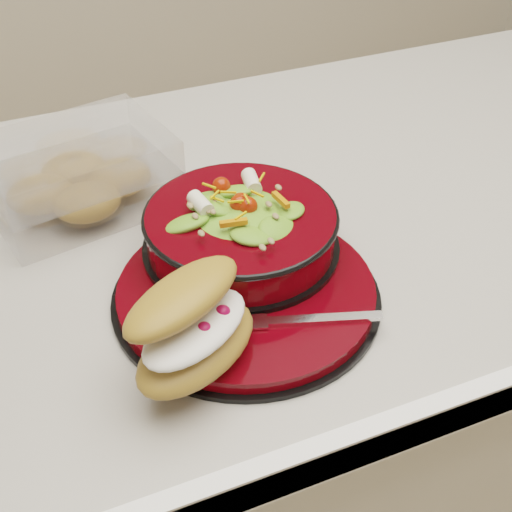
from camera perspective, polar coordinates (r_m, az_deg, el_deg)
name	(u,v)px	position (r m, az deg, el deg)	size (l,w,h in m)	color
island_counter	(348,396)	(1.28, 7.34, -11.03)	(1.24, 0.74, 0.90)	white
dinner_plate	(247,292)	(0.78, -0.71, -2.94)	(0.29, 0.29, 0.02)	black
salad_bowl	(241,224)	(0.80, -1.24, 2.59)	(0.23, 0.23, 0.09)	black
croissant	(193,326)	(0.67, -5.05, -5.60)	(0.16, 0.15, 0.09)	#A77433
fork	(301,320)	(0.73, 3.62, -5.12)	(0.15, 0.06, 0.00)	silver
pastry_box	(78,176)	(0.93, -14.02, 6.20)	(0.25, 0.20, 0.09)	white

